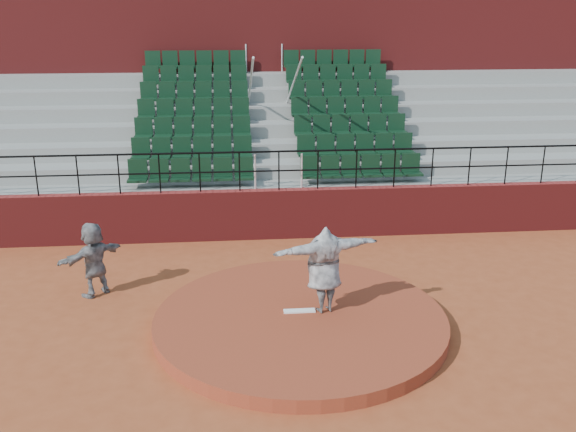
# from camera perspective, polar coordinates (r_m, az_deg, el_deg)

# --- Properties ---
(ground) EXTENTS (90.00, 90.00, 0.00)m
(ground) POSITION_cam_1_polar(r_m,az_deg,el_deg) (12.31, 1.09, -9.84)
(ground) COLOR #944121
(ground) RESTS_ON ground
(pitchers_mound) EXTENTS (5.50, 5.50, 0.25)m
(pitchers_mound) POSITION_cam_1_polar(r_m,az_deg,el_deg) (12.25, 1.10, -9.32)
(pitchers_mound) COLOR maroon
(pitchers_mound) RESTS_ON ground
(pitching_rubber) EXTENTS (0.60, 0.15, 0.03)m
(pitching_rubber) POSITION_cam_1_polar(r_m,az_deg,el_deg) (12.32, 1.02, -8.43)
(pitching_rubber) COLOR white
(pitching_rubber) RESTS_ON pitchers_mound
(boundary_wall) EXTENTS (24.00, 0.30, 1.30)m
(boundary_wall) POSITION_cam_1_polar(r_m,az_deg,el_deg) (16.66, -0.80, 0.21)
(boundary_wall) COLOR maroon
(boundary_wall) RESTS_ON ground
(wall_railing) EXTENTS (24.04, 0.05, 1.03)m
(wall_railing) POSITION_cam_1_polar(r_m,az_deg,el_deg) (16.29, -0.82, 4.83)
(wall_railing) COLOR black
(wall_railing) RESTS_ON boundary_wall
(seating_deck) EXTENTS (24.00, 5.97, 4.63)m
(seating_deck) POSITION_cam_1_polar(r_m,az_deg,el_deg) (19.96, -1.64, 5.58)
(seating_deck) COLOR gray
(seating_deck) RESTS_ON ground
(press_box_facade) EXTENTS (24.00, 3.00, 7.10)m
(press_box_facade) POSITION_cam_1_polar(r_m,az_deg,el_deg) (23.54, -2.33, 12.68)
(press_box_facade) COLOR maroon
(press_box_facade) RESTS_ON ground
(pitcher) EXTENTS (2.16, 1.09, 1.69)m
(pitcher) POSITION_cam_1_polar(r_m,az_deg,el_deg) (12.04, 3.25, -4.75)
(pitcher) COLOR black
(pitcher) RESTS_ON pitchers_mound
(fielder) EXTENTS (1.39, 1.35, 1.59)m
(fielder) POSITION_cam_1_polar(r_m,az_deg,el_deg) (13.91, -16.89, -3.67)
(fielder) COLOR black
(fielder) RESTS_ON ground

